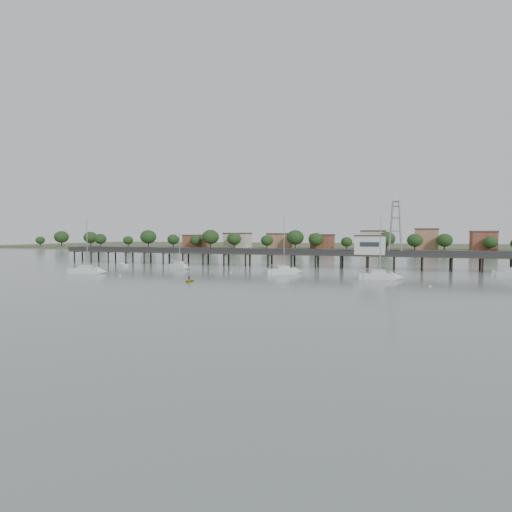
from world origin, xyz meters
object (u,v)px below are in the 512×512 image
(sailboat_a, at_px, (91,271))
(sailboat_d, at_px, (384,277))
(white_tender, at_px, (122,265))
(lattice_tower, at_px, (396,228))
(sailboat_c, at_px, (288,271))
(yellow_dinghy, at_px, (189,282))
(sailboat_b, at_px, (181,267))
(pier, at_px, (281,254))

(sailboat_a, height_order, sailboat_d, sailboat_a)
(sailboat_d, bearing_deg, white_tender, 160.62)
(sailboat_a, bearing_deg, lattice_tower, 11.15)
(sailboat_a, distance_m, white_tender, 20.25)
(sailboat_c, bearing_deg, sailboat_a, 156.37)
(lattice_tower, height_order, sailboat_c, lattice_tower)
(white_tender, xyz_separation_m, yellow_dinghy, (36.38, -27.80, -0.45))
(yellow_dinghy, bearing_deg, lattice_tower, 50.98)
(sailboat_b, bearing_deg, pier, 47.01)
(sailboat_b, bearing_deg, sailboat_d, 1.49)
(lattice_tower, height_order, yellow_dinghy, lattice_tower)
(sailboat_c, xyz_separation_m, sailboat_a, (-45.35, -14.45, 0.00))
(yellow_dinghy, bearing_deg, pier, 83.33)
(sailboat_b, bearing_deg, yellow_dinghy, -46.27)
(lattice_tower, bearing_deg, pier, -180.00)
(sailboat_d, height_order, yellow_dinghy, sailboat_d)
(sailboat_b, xyz_separation_m, white_tender, (-19.72, 0.87, -0.21))
(sailboat_b, height_order, white_tender, sailboat_b)
(sailboat_b, xyz_separation_m, yellow_dinghy, (16.66, -26.93, -0.66))
(sailboat_a, distance_m, sailboat_d, 68.34)
(white_tender, bearing_deg, lattice_tower, 34.82)
(lattice_tower, distance_m, sailboat_a, 78.53)
(sailboat_c, relative_size, yellow_dinghy, 5.30)
(sailboat_b, xyz_separation_m, sailboat_a, (-14.22, -18.62, -0.02))
(pier, distance_m, sailboat_c, 22.29)
(lattice_tower, height_order, sailboat_d, lattice_tower)
(lattice_tower, xyz_separation_m, sailboat_a, (-69.40, -35.22, -10.46))
(lattice_tower, xyz_separation_m, yellow_dinghy, (-38.53, -43.53, -11.10))
(lattice_tower, distance_m, white_tender, 77.28)
(lattice_tower, relative_size, sailboat_d, 1.12)
(sailboat_c, bearing_deg, white_tender, 133.03)
(white_tender, bearing_deg, sailboat_a, -51.27)
(white_tender, bearing_deg, sailboat_d, 14.58)
(sailboat_b, bearing_deg, lattice_tower, 28.73)
(pier, xyz_separation_m, sailboat_c, (7.44, -20.77, -3.16))
(sailboat_c, distance_m, sailboat_b, 31.40)
(pier, distance_m, yellow_dinghy, 44.25)
(pier, relative_size, sailboat_d, 10.82)
(lattice_tower, distance_m, sailboat_c, 33.46)
(sailboat_a, xyz_separation_m, white_tender, (-5.50, 19.49, -0.19))
(sailboat_a, bearing_deg, yellow_dinghy, -30.82)
(sailboat_c, relative_size, sailboat_a, 1.04)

